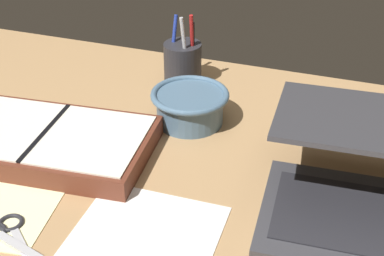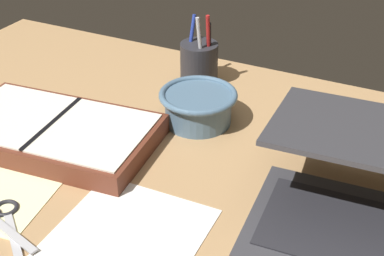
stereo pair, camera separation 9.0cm
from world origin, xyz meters
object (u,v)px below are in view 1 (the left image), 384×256
(laptop, at_px, (375,188))
(planner, at_px, (47,141))
(bowl, at_px, (190,105))
(pen_cup, at_px, (183,63))
(scissors, at_px, (8,233))

(laptop, height_order, planner, laptop)
(bowl, distance_m, planner, 0.27)
(pen_cup, height_order, planner, pen_cup)
(bowl, distance_m, pen_cup, 0.17)
(pen_cup, bearing_deg, scissors, -98.04)
(pen_cup, distance_m, planner, 0.36)
(bowl, xyz_separation_m, pen_cup, (-0.07, 0.15, 0.01))
(planner, bearing_deg, bowl, 35.33)
(laptop, relative_size, planner, 0.88)
(laptop, relative_size, pen_cup, 2.10)
(bowl, relative_size, pen_cup, 0.93)
(laptop, bearing_deg, bowl, 151.16)
(bowl, height_order, pen_cup, pen_cup)
(planner, height_order, scissors, planner)
(laptop, xyz_separation_m, pen_cup, (-0.42, 0.32, -0.00))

